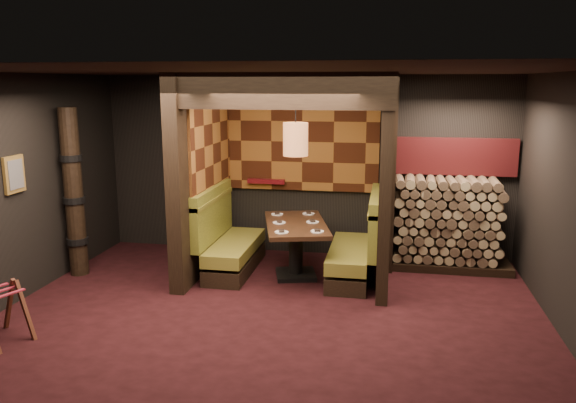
{
  "coord_description": "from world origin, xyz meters",
  "views": [
    {
      "loc": [
        1.33,
        -6.01,
        2.72
      ],
      "look_at": [
        0.0,
        1.3,
        1.15
      ],
      "focal_mm": 35.0,
      "sensor_mm": 36.0,
      "label": 1
    }
  ],
  "objects_px": {
    "booth_bench_left": "(228,244)",
    "firewood_stack": "(452,224)",
    "luggage_rack": "(0,311)",
    "totem_column": "(74,194)",
    "pendant_lamp": "(296,139)",
    "dining_table": "(296,239)",
    "booth_bench_right": "(357,251)"
  },
  "relations": [
    {
      "from": "dining_table",
      "to": "firewood_stack",
      "type": "xyz_separation_m",
      "value": [
        2.22,
        0.8,
        0.12
      ]
    },
    {
      "from": "booth_bench_right",
      "to": "dining_table",
      "type": "relative_size",
      "value": 0.96
    },
    {
      "from": "firewood_stack",
      "to": "totem_column",
      "type": "bearing_deg",
      "value": -166.81
    },
    {
      "from": "booth_bench_right",
      "to": "luggage_rack",
      "type": "height_order",
      "value": "booth_bench_right"
    },
    {
      "from": "booth_bench_left",
      "to": "booth_bench_right",
      "type": "xyz_separation_m",
      "value": [
        1.89,
        0.0,
        0.0
      ]
    },
    {
      "from": "booth_bench_left",
      "to": "totem_column",
      "type": "height_order",
      "value": "totem_column"
    },
    {
      "from": "luggage_rack",
      "to": "totem_column",
      "type": "xyz_separation_m",
      "value": [
        -0.34,
        2.13,
        0.85
      ]
    },
    {
      "from": "booth_bench_right",
      "to": "totem_column",
      "type": "distance_m",
      "value": 4.1
    },
    {
      "from": "dining_table",
      "to": "totem_column",
      "type": "xyz_separation_m",
      "value": [
        -3.12,
        -0.45,
        0.63
      ]
    },
    {
      "from": "pendant_lamp",
      "to": "firewood_stack",
      "type": "xyz_separation_m",
      "value": [
        2.22,
        0.85,
        -1.3
      ]
    },
    {
      "from": "booth_bench_right",
      "to": "dining_table",
      "type": "height_order",
      "value": "booth_bench_right"
    },
    {
      "from": "booth_bench_left",
      "to": "firewood_stack",
      "type": "bearing_deg",
      "value": 12.17
    },
    {
      "from": "booth_bench_left",
      "to": "pendant_lamp",
      "type": "relative_size",
      "value": 1.46
    },
    {
      "from": "pendant_lamp",
      "to": "luggage_rack",
      "type": "distance_m",
      "value": 4.1
    },
    {
      "from": "pendant_lamp",
      "to": "luggage_rack",
      "type": "relative_size",
      "value": 1.48
    },
    {
      "from": "booth_bench_right",
      "to": "luggage_rack",
      "type": "xyz_separation_m",
      "value": [
        -3.65,
        -2.68,
        -0.06
      ]
    },
    {
      "from": "pendant_lamp",
      "to": "dining_table",
      "type": "bearing_deg",
      "value": 90.0
    },
    {
      "from": "booth_bench_left",
      "to": "totem_column",
      "type": "relative_size",
      "value": 0.67
    },
    {
      "from": "booth_bench_right",
      "to": "totem_column",
      "type": "xyz_separation_m",
      "value": [
        -3.98,
        -0.55,
        0.79
      ]
    },
    {
      "from": "luggage_rack",
      "to": "booth_bench_left",
      "type": "bearing_deg",
      "value": 56.87
    },
    {
      "from": "booth_bench_left",
      "to": "pendant_lamp",
      "type": "distance_m",
      "value": 1.89
    },
    {
      "from": "dining_table",
      "to": "luggage_rack",
      "type": "distance_m",
      "value": 3.8
    },
    {
      "from": "totem_column",
      "to": "luggage_rack",
      "type": "bearing_deg",
      "value": -81.05
    },
    {
      "from": "booth_bench_right",
      "to": "firewood_stack",
      "type": "xyz_separation_m",
      "value": [
        1.35,
        0.7,
        0.28
      ]
    },
    {
      "from": "booth_bench_left",
      "to": "firewood_stack",
      "type": "height_order",
      "value": "firewood_stack"
    },
    {
      "from": "dining_table",
      "to": "totem_column",
      "type": "relative_size",
      "value": 0.69
    },
    {
      "from": "dining_table",
      "to": "pendant_lamp",
      "type": "xyz_separation_m",
      "value": [
        0.0,
        -0.05,
        1.42
      ]
    },
    {
      "from": "totem_column",
      "to": "firewood_stack",
      "type": "bearing_deg",
      "value": 13.19
    },
    {
      "from": "booth_bench_left",
      "to": "luggage_rack",
      "type": "bearing_deg",
      "value": -123.13
    },
    {
      "from": "booth_bench_left",
      "to": "luggage_rack",
      "type": "height_order",
      "value": "booth_bench_left"
    },
    {
      "from": "booth_bench_left",
      "to": "dining_table",
      "type": "height_order",
      "value": "booth_bench_left"
    },
    {
      "from": "pendant_lamp",
      "to": "firewood_stack",
      "type": "bearing_deg",
      "value": 21.08
    }
  ]
}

